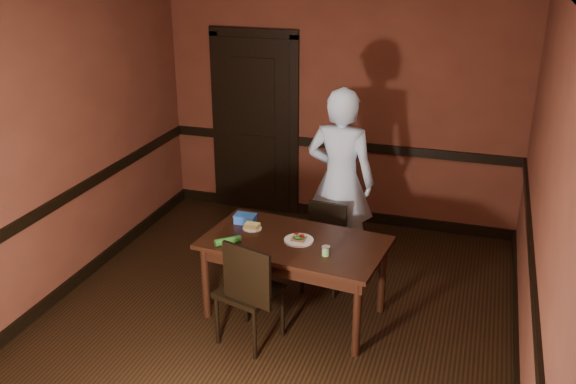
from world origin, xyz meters
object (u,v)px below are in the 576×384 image
Objects in this scene: chair_far at (324,249)px; sauce_jar at (326,251)px; person at (340,181)px; dining_table at (294,278)px; chair_near at (249,289)px; sandwich_plate at (299,239)px; cheese_saucer at (252,227)px; food_tub at (245,219)px.

sauce_jar is at bearing -70.17° from chair_far.
sauce_jar is (0.16, -1.16, -0.16)m from person.
dining_table is 0.54m from chair_near.
sandwich_plate is at bearing 86.34° from person.
cheese_saucer is (-0.19, 0.59, 0.26)m from chair_near.
food_tub is (-0.53, 0.21, 0.40)m from dining_table.
dining_table is 7.88× the size of food_tub.
chair_far is at bearing 105.51° from sauce_jar.
cheese_saucer is at bearing 158.86° from sauce_jar.
chair_far is 1.07m from chair_near.
chair_near reaches higher than sauce_jar.
person reaches higher than cheese_saucer.
person is 10.89× the size of cheese_saucer.
sauce_jar reaches higher than dining_table.
sandwich_plate is at bearing 10.28° from dining_table.
person is at bearing 82.99° from sandwich_plate.
person is 7.35× the size of sandwich_plate.
dining_table is at bearing -176.01° from sandwich_plate.
sandwich_plate is 0.60m from food_tub.
cheese_saucer is 0.87× the size of food_tub.
cheese_saucer is 0.15m from food_tub.
dining_table is at bearing 150.85° from sauce_jar.
food_tub is (-0.56, 0.21, 0.02)m from sandwich_plate.
chair_far reaches higher than sandwich_plate.
person reaches higher than food_tub.
dining_table is 0.54m from chair_far.
chair_far is 0.80m from food_tub.
person is at bearing 47.16° from food_tub.
dining_table is at bearing -14.49° from cheese_saucer.
dining_table is 0.58m from cheese_saucer.
chair_near is 0.52× the size of person.
cheese_saucer is at bearing -45.69° from food_tub.
cheese_saucer is at bearing -55.12° from chair_near.
sandwich_plate is 1.29× the size of food_tub.
sauce_jar is at bearing -25.96° from food_tub.
sauce_jar is 0.47× the size of cheese_saucer.
cheese_saucer is at bearing 166.89° from sandwich_plate.
chair_far and food_tub have the same top height.
chair_near is at bearing -71.85° from cheese_saucer.
chair_near is 4.88× the size of food_tub.
dining_table is 19.32× the size of sauce_jar.
food_tub is (-0.10, 0.10, 0.02)m from cheese_saucer.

